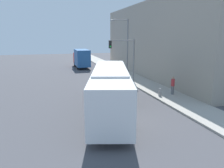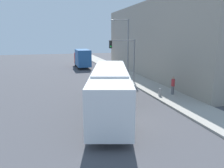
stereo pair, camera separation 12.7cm
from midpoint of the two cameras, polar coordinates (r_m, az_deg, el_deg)
ground_plane at (r=14.98m, az=3.79°, el=-9.88°), size 120.00×120.00×0.00m
sidewalk at (r=35.21m, az=2.24°, el=3.27°), size 3.20×70.00×0.16m
building_facade at (r=32.90m, az=12.31°, el=11.11°), size 6.00×30.06×10.16m
city_bus at (r=16.48m, az=-0.27°, el=-0.69°), size 5.76×12.52×3.34m
delivery_truck at (r=40.18m, az=-7.70°, el=6.76°), size 2.24×6.95×3.32m
fire_hydrant at (r=20.99m, az=12.59°, el=-2.06°), size 0.27×0.37×0.76m
traffic_light_pole at (r=26.51m, az=3.68°, el=8.14°), size 3.28×0.35×5.15m
street_lamp at (r=29.14m, az=3.79°, el=10.38°), size 2.48×0.28×7.63m
pedestrian_near_corner at (r=21.76m, az=15.78°, el=-0.37°), size 0.34×0.34×1.72m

